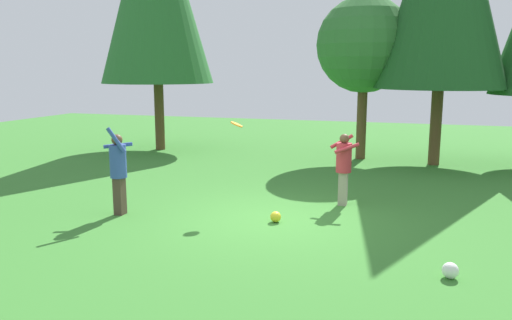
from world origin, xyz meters
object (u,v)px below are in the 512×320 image
(frisbee, at_px, (237,124))
(ball_yellow, at_px, (276,217))
(tree_center, at_px, (364,45))
(person_thrower, at_px, (118,167))
(ball_white, at_px, (450,270))
(person_catcher, at_px, (344,163))

(frisbee, distance_m, ball_yellow, 2.16)
(tree_center, bearing_deg, person_thrower, -116.32)
(person_thrower, height_order, ball_yellow, person_thrower)
(ball_yellow, bearing_deg, ball_white, -31.04)
(person_catcher, bearing_deg, ball_white, 95.35)
(frisbee, xyz_separation_m, ball_white, (4.19, -2.61, -1.72))
(frisbee, relative_size, ball_yellow, 1.52)
(ball_white, bearing_deg, frisbee, 148.06)
(person_catcher, bearing_deg, tree_center, -112.06)
(person_catcher, xyz_separation_m, ball_white, (2.04, -3.59, -0.83))
(person_catcher, distance_m, ball_yellow, 2.19)
(ball_yellow, distance_m, ball_white, 3.65)
(person_thrower, height_order, tree_center, tree_center)
(person_thrower, height_order, ball_white, person_thrower)
(frisbee, bearing_deg, tree_center, 74.91)
(person_catcher, height_order, frisbee, frisbee)
(person_catcher, bearing_deg, frisbee, -0.00)
(ball_yellow, xyz_separation_m, tree_center, (0.85, 7.85, 3.65))
(ball_white, xyz_separation_m, tree_center, (-2.27, 9.73, 3.64))
(ball_yellow, relative_size, tree_center, 0.04)
(ball_white, bearing_deg, ball_yellow, 148.96)
(person_thrower, distance_m, frisbee, 2.60)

